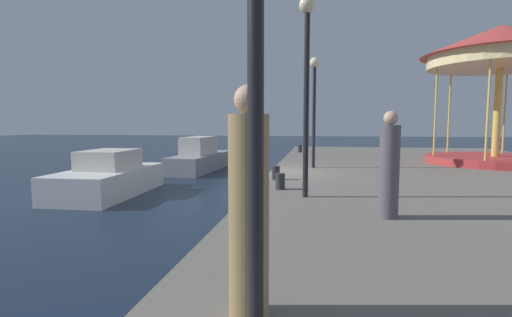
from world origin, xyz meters
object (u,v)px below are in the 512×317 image
motorboat_grey (201,158)px  bollard_center (280,181)px  carousel (500,61)px  lamp_post_far_end (314,92)px  bollard_north (276,173)px  person_mid_promenade (249,209)px  motorboat_white (108,178)px  bollard_south (300,149)px  lamp_post_mid_promenade (307,62)px  person_near_carousel (389,168)px

motorboat_grey → bollard_center: bearing=-61.9°
carousel → lamp_post_far_end: size_ratio=1.49×
bollard_north → person_mid_promenade: (0.64, -7.74, 0.72)m
carousel → bollard_center: size_ratio=14.84×
motorboat_white → person_mid_promenade: (6.49, -8.70, 1.13)m
motorboat_grey → motorboat_white: (-1.06, -6.98, -0.06)m
bollard_center → bollard_south: (-0.11, 12.12, 0.00)m
carousel → bollard_center: bearing=-137.4°
lamp_post_far_end → bollard_south: lamp_post_far_end is taller
bollard_north → bollard_center: (0.29, -1.58, 0.00)m
bollard_north → bollard_south: same height
bollard_north → bollard_center: same height
bollard_north → person_mid_promenade: size_ratio=0.21×
bollard_south → person_mid_promenade: size_ratio=0.21×
lamp_post_mid_promenade → person_near_carousel: bearing=-47.7°
bollard_south → bollard_north: bearing=-91.0°
motorboat_white → lamp_post_far_end: size_ratio=1.16×
motorboat_white → bollard_north: motorboat_white is taller
person_mid_promenade → person_near_carousel: person_mid_promenade is taller
bollard_north → bollard_center: 1.61m
carousel → bollard_north: bearing=-145.2°
motorboat_grey → person_mid_promenade: bearing=-70.9°
motorboat_white → bollard_north: size_ratio=11.59×
lamp_post_mid_promenade → bollard_north: bearing=110.9°
lamp_post_far_end → carousel: bearing=19.5°
bollard_north → bollard_center: size_ratio=1.00×
person_mid_promenade → motorboat_grey: bearing=109.1°
motorboat_grey → person_mid_promenade: size_ratio=3.04×
lamp_post_far_end → person_mid_promenade: bearing=-92.0°
lamp_post_far_end → bollard_center: (-0.74, -4.76, -2.56)m
lamp_post_far_end → lamp_post_mid_promenade: bearing=-91.0°
motorboat_white → lamp_post_far_end: lamp_post_far_end is taller
bollard_north → motorboat_grey: bearing=121.1°
motorboat_white → bollard_north: bearing=-9.3°
bollard_south → person_near_carousel: size_ratio=0.22×
motorboat_grey → carousel: bearing=-9.6°
lamp_post_mid_promenade → person_near_carousel: 3.03m
lamp_post_mid_promenade → bollard_north: 3.80m
motorboat_white → person_mid_promenade: 10.92m
lamp_post_far_end → person_mid_promenade: size_ratio=2.06×
bollard_south → person_mid_promenade: bearing=-88.5°
motorboat_white → lamp_post_mid_promenade: size_ratio=1.07×
lamp_post_far_end → person_mid_promenade: 11.09m
motorboat_grey → bollard_north: motorboat_grey is taller
bollard_south → person_near_carousel: (2.23, -14.62, 0.66)m
carousel → bollard_south: carousel is taller
lamp_post_far_end → bollard_north: 4.21m
lamp_post_mid_promenade → lamp_post_far_end: (0.10, 5.63, -0.19)m
lamp_post_mid_promenade → carousel: bearing=48.2°
lamp_post_mid_promenade → bollard_south: 13.30m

